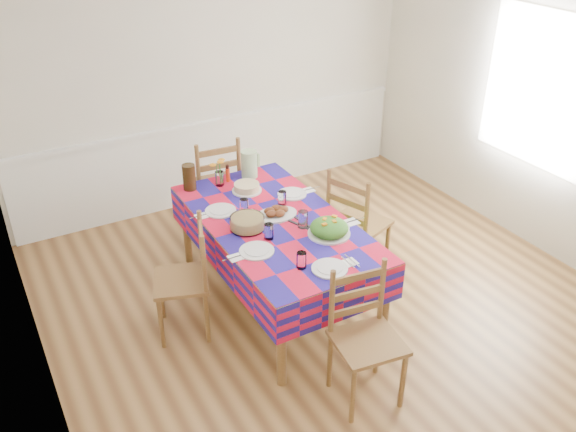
# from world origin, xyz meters

# --- Properties ---
(room) EXTENTS (4.58, 5.08, 2.78)m
(room) POSITION_xyz_m (0.00, 0.00, 1.35)
(room) COLOR brown
(room) RESTS_ON ground
(wainscot) EXTENTS (4.41, 0.06, 0.92)m
(wainscot) POSITION_xyz_m (0.00, 2.48, 0.49)
(wainscot) COLOR white
(wainscot) RESTS_ON room
(window_right) EXTENTS (0.00, 1.40, 1.40)m
(window_right) POSITION_xyz_m (2.23, 0.30, 1.50)
(window_right) COLOR white
(window_right) RESTS_ON room
(dining_table) EXTENTS (1.07, 1.98, 0.77)m
(dining_table) POSITION_xyz_m (-0.37, 0.50, 0.69)
(dining_table) COLOR brown
(dining_table) RESTS_ON room
(setting_near_head) EXTENTS (0.42, 0.28, 0.13)m
(setting_near_head) POSITION_xyz_m (-0.41, -0.25, 0.80)
(setting_near_head) COLOR silver
(setting_near_head) RESTS_ON dining_table
(setting_left_near) EXTENTS (0.48, 0.28, 0.13)m
(setting_left_near) POSITION_xyz_m (-0.65, 0.21, 0.80)
(setting_left_near) COLOR silver
(setting_left_near) RESTS_ON dining_table
(setting_left_far) EXTENTS (0.47, 0.28, 0.12)m
(setting_left_far) POSITION_xyz_m (-0.64, 0.81, 0.80)
(setting_left_far) COLOR silver
(setting_left_far) RESTS_ON dining_table
(setting_right_near) EXTENTS (0.55, 0.31, 0.14)m
(setting_right_near) POSITION_xyz_m (-0.10, 0.22, 0.80)
(setting_right_near) COLOR silver
(setting_right_near) RESTS_ON dining_table
(setting_right_far) EXTENTS (0.47, 0.27, 0.12)m
(setting_right_far) POSITION_xyz_m (-0.08, 0.78, 0.80)
(setting_right_far) COLOR silver
(setting_right_far) RESTS_ON dining_table
(meat_platter) EXTENTS (0.35, 0.25, 0.07)m
(meat_platter) POSITION_xyz_m (-0.33, 0.57, 0.80)
(meat_platter) COLOR silver
(meat_platter) RESTS_ON dining_table
(salad_platter) EXTENTS (0.33, 0.33, 0.14)m
(salad_platter) POSITION_xyz_m (-0.11, 0.11, 0.82)
(salad_platter) COLOR silver
(salad_platter) RESTS_ON dining_table
(pasta_bowl) EXTENTS (0.28, 0.28, 0.10)m
(pasta_bowl) POSITION_xyz_m (-0.62, 0.50, 0.82)
(pasta_bowl) COLOR white
(pasta_bowl) RESTS_ON dining_table
(cake) EXTENTS (0.26, 0.26, 0.07)m
(cake) POSITION_xyz_m (-0.34, 1.08, 0.80)
(cake) COLOR silver
(cake) RESTS_ON dining_table
(serving_utensils) EXTENTS (0.15, 0.34, 0.01)m
(serving_utensils) POSITION_xyz_m (-0.22, 0.38, 0.77)
(serving_utensils) COLOR black
(serving_utensils) RESTS_ON dining_table
(flower_vase) EXTENTS (0.16, 0.13, 0.25)m
(flower_vase) POSITION_xyz_m (-0.50, 1.30, 0.88)
(flower_vase) COLOR white
(flower_vase) RESTS_ON dining_table
(hot_sauce) EXTENTS (0.04, 0.04, 0.16)m
(hot_sauce) POSITION_xyz_m (-0.40, 1.33, 0.85)
(hot_sauce) COLOR red
(hot_sauce) RESTS_ON dining_table
(green_pitcher) EXTENTS (0.15, 0.15, 0.25)m
(green_pitcher) POSITION_xyz_m (-0.19, 1.33, 0.90)
(green_pitcher) COLOR #A2C98E
(green_pitcher) RESTS_ON dining_table
(tea_pitcher) EXTENTS (0.12, 0.12, 0.23)m
(tea_pitcher) POSITION_xyz_m (-0.76, 1.36, 0.89)
(tea_pitcher) COLOR black
(tea_pitcher) RESTS_ON dining_table
(name_card) EXTENTS (0.08, 0.03, 0.02)m
(name_card) POSITION_xyz_m (-0.37, -0.44, 0.78)
(name_card) COLOR silver
(name_card) RESTS_ON dining_table
(chair_near) EXTENTS (0.49, 0.47, 0.99)m
(chair_near) POSITION_xyz_m (-0.36, -0.75, 0.49)
(chair_near) COLOR brown
(chair_near) RESTS_ON room
(chair_far) EXTENTS (0.50, 0.48, 1.06)m
(chair_far) POSITION_xyz_m (-0.37, 1.74, 0.52)
(chair_far) COLOR brown
(chair_far) RESTS_ON room
(chair_left) EXTENTS (0.53, 0.54, 0.97)m
(chair_left) POSITION_xyz_m (-1.16, 0.48, 0.48)
(chair_left) COLOR brown
(chair_left) RESTS_ON room
(chair_right) EXTENTS (0.57, 0.58, 1.04)m
(chair_right) POSITION_xyz_m (0.42, 0.48, 0.51)
(chair_right) COLOR brown
(chair_right) RESTS_ON room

